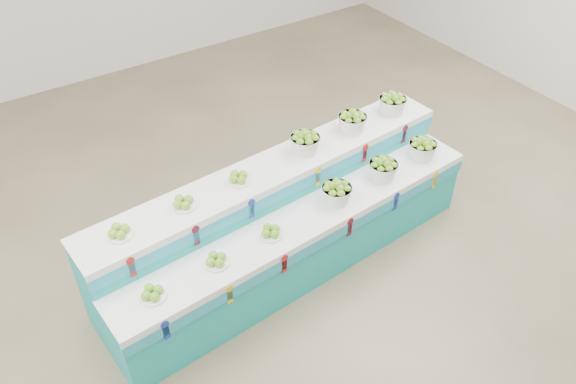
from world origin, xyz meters
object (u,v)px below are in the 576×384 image
object	(u,v)px
display_stand	(288,221)
basket_upper_right	(392,103)
basket_lower_left	(337,192)
plate_upper_mid	(183,202)

from	to	relation	value
display_stand	basket_upper_right	size ratio (longest dim) A/B	13.43
basket_lower_left	basket_upper_right	xyz separation A→B (m)	(1.12, 0.55, 0.30)
basket_lower_left	basket_upper_right	size ratio (longest dim) A/B	1.00
display_stand	basket_upper_right	world-z (taller)	basket_upper_right
plate_upper_mid	basket_upper_right	distance (m)	2.47
display_stand	plate_upper_mid	world-z (taller)	plate_upper_mid
basket_lower_left	basket_upper_right	world-z (taller)	basket_upper_right
plate_upper_mid	basket_lower_left	bearing A→B (deg)	-15.96
basket_upper_right	plate_upper_mid	bearing A→B (deg)	-176.08
basket_lower_left	plate_upper_mid	xyz separation A→B (m)	(-1.34, 0.38, 0.24)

